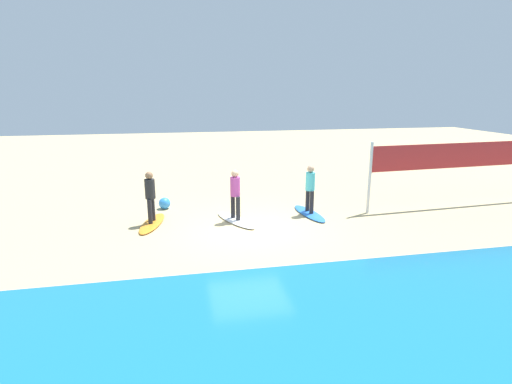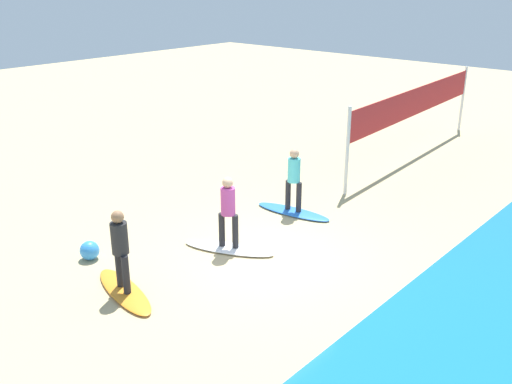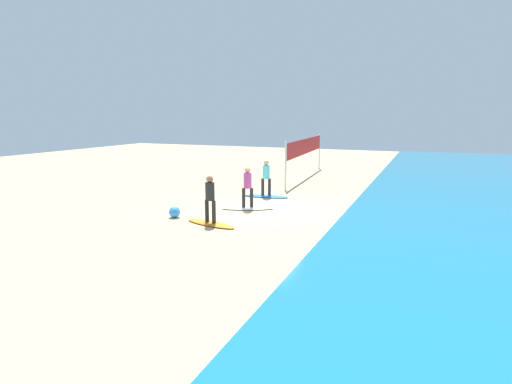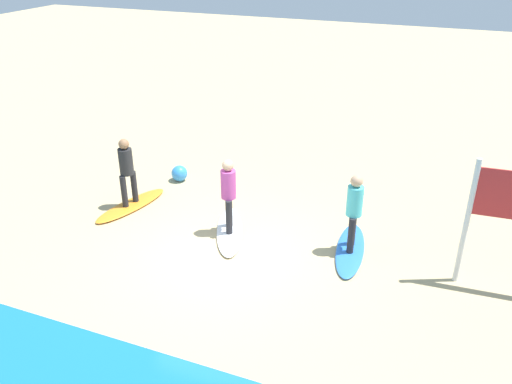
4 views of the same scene
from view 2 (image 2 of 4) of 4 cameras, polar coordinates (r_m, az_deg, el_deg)
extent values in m
plane|color=tan|center=(12.60, 0.70, -6.42)|extent=(60.00, 60.00, 0.00)
ellipsoid|color=blue|center=(14.80, 3.71, -1.96)|extent=(0.83, 2.15, 0.09)
cylinder|color=#232328|center=(14.56, 4.29, -0.52)|extent=(0.14, 0.14, 0.78)
cylinder|color=#232328|center=(14.71, 3.21, -0.27)|extent=(0.14, 0.14, 0.78)
cylinder|color=#4CC6D1|center=(14.40, 3.81, 2.20)|extent=(0.32, 0.32, 0.62)
sphere|color=tan|center=(14.27, 3.85, 3.84)|extent=(0.24, 0.24, 0.24)
ellipsoid|color=white|center=(12.86, -2.72, -5.62)|extent=(1.34, 2.15, 0.09)
cylinder|color=#232328|center=(12.62, -2.08, -3.96)|extent=(0.14, 0.14, 0.78)
cylinder|color=#232328|center=(12.73, -3.43, -3.76)|extent=(0.14, 0.14, 0.78)
cylinder|color=#B74293|center=(12.40, -2.81, -0.92)|extent=(0.32, 0.32, 0.62)
sphere|color=tan|center=(12.25, -2.85, 0.95)|extent=(0.24, 0.24, 0.24)
ellipsoid|color=orange|center=(11.51, -12.99, -9.61)|extent=(1.03, 2.17, 0.09)
cylinder|color=#232328|center=(11.16, -12.85, -8.03)|extent=(0.14, 0.14, 0.78)
cylinder|color=#232328|center=(11.43, -13.48, -7.37)|extent=(0.14, 0.14, 0.78)
cylinder|color=#262628|center=(10.98, -13.46, -4.49)|extent=(0.32, 0.32, 0.62)
sphere|color=#9E704C|center=(10.81, -13.65, -2.43)|extent=(0.24, 0.24, 0.24)
cylinder|color=silver|center=(23.93, 19.91, 8.74)|extent=(0.10, 0.10, 2.50)
cylinder|color=silver|center=(15.86, 9.10, 4.02)|extent=(0.10, 0.10, 2.50)
cube|color=red|center=(19.66, 15.76, 8.72)|extent=(8.99, 0.58, 0.90)
sphere|color=#338CE5|center=(12.89, -16.26, -5.61)|extent=(0.42, 0.42, 0.42)
camera|label=1|loc=(7.83, 72.47, -5.93)|focal=28.05mm
camera|label=3|loc=(7.13, -118.98, -27.71)|focal=29.02mm
camera|label=4|loc=(12.40, 47.87, 15.30)|focal=36.92mm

